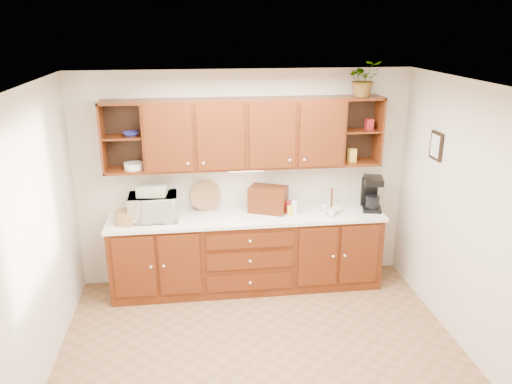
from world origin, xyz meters
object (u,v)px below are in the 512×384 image
object	(u,v)px
potted_plant	(364,79)
microwave	(153,207)
bread_box	(268,199)
coffee_maker	(372,194)

from	to	relation	value
potted_plant	microwave	bearing A→B (deg)	-177.85
potted_plant	bread_box	bearing A→B (deg)	179.72
bread_box	potted_plant	distance (m)	1.77
bread_box	coffee_maker	distance (m)	1.26
microwave	coffee_maker	xyz separation A→B (m)	(2.60, 0.02, 0.05)
microwave	potted_plant	bearing A→B (deg)	0.59
microwave	potted_plant	xyz separation A→B (m)	(2.43, 0.09, 1.40)
bread_box	potted_plant	bearing A→B (deg)	23.33
microwave	bread_box	distance (m)	1.35
coffee_maker	bread_box	bearing A→B (deg)	-169.93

